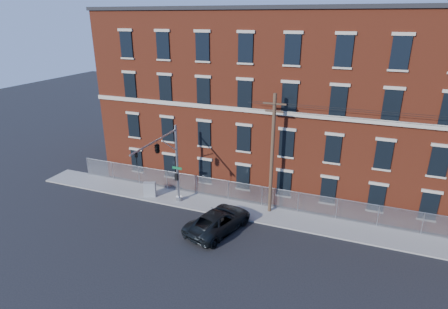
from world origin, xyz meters
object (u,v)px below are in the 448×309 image
object	(u,v)px
pickup_truck	(218,221)
utility_cabinet	(150,189)
traffic_signal_mast	(162,154)
utility_pole_near	(272,153)

from	to	relation	value
pickup_truck	utility_cabinet	world-z (taller)	pickup_truck
traffic_signal_mast	pickup_truck	xyz separation A→B (m)	(5.03, -0.71, -4.56)
utility_cabinet	pickup_truck	bearing A→B (deg)	-40.89
utility_pole_near	pickup_truck	bearing A→B (deg)	-125.79
utility_cabinet	traffic_signal_mast	bearing A→B (deg)	-57.82
traffic_signal_mast	utility_pole_near	world-z (taller)	utility_pole_near
traffic_signal_mast	utility_cabinet	xyz separation A→B (m)	(-2.86, 2.14, -4.60)
utility_pole_near	pickup_truck	world-z (taller)	utility_pole_near
pickup_truck	utility_cabinet	distance (m)	8.38
traffic_signal_mast	utility_pole_near	bearing A→B (deg)	23.14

